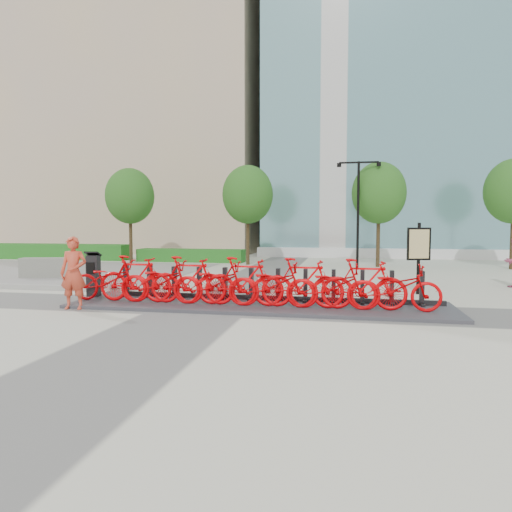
% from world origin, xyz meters
% --- Properties ---
extents(ground, '(120.00, 120.00, 0.00)m').
position_xyz_m(ground, '(0.00, 0.00, 0.00)').
color(ground, beige).
extents(tan_building, '(26.00, 16.00, 30.00)m').
position_xyz_m(tan_building, '(-16.00, 26.00, 15.00)').
color(tan_building, '#AE9A8B').
rests_on(tan_building, ground).
extents(glass_building, '(32.00, 16.00, 24.00)m').
position_xyz_m(glass_building, '(14.00, 26.00, 12.00)').
color(glass_building, teal).
rests_on(glass_building, ground).
extents(gravel_patch, '(14.00, 14.00, 0.00)m').
position_xyz_m(gravel_patch, '(-10.00, 7.00, 0.01)').
color(gravel_patch, slate).
rests_on(gravel_patch, ground).
extents(hedge_a, '(10.00, 1.40, 0.90)m').
position_xyz_m(hedge_a, '(-14.00, 13.50, 0.45)').
color(hedge_a, '#22651B').
rests_on(hedge_a, ground).
extents(hedge_b, '(6.00, 1.20, 0.70)m').
position_xyz_m(hedge_b, '(-5.00, 13.20, 0.35)').
color(hedge_b, '#22651B').
rests_on(hedge_b, ground).
extents(tree_0, '(2.60, 2.60, 5.10)m').
position_xyz_m(tree_0, '(-8.00, 12.00, 3.59)').
color(tree_0, brown).
rests_on(tree_0, ground).
extents(tree_1, '(2.60, 2.60, 5.10)m').
position_xyz_m(tree_1, '(-1.50, 12.00, 3.59)').
color(tree_1, brown).
rests_on(tree_1, ground).
extents(tree_2, '(2.60, 2.60, 5.10)m').
position_xyz_m(tree_2, '(5.00, 12.00, 3.59)').
color(tree_2, brown).
rests_on(tree_2, ground).
extents(streetlamp, '(2.00, 0.20, 5.00)m').
position_xyz_m(streetlamp, '(4.00, 11.00, 3.13)').
color(streetlamp, black).
rests_on(streetlamp, ground).
extents(dock_pad, '(9.60, 2.40, 0.08)m').
position_xyz_m(dock_pad, '(1.30, 0.30, 0.04)').
color(dock_pad, '#3B3B41').
rests_on(dock_pad, ground).
extents(dock_rail_posts, '(8.02, 0.50, 0.85)m').
position_xyz_m(dock_rail_posts, '(1.36, 0.77, 0.51)').
color(dock_rail_posts, black).
rests_on(dock_rail_posts, dock_pad).
extents(bike_0, '(2.06, 0.72, 1.08)m').
position_xyz_m(bike_0, '(-2.60, -0.05, 0.62)').
color(bike_0, '#DB0004').
rests_on(bike_0, dock_pad).
extents(bike_1, '(2.00, 0.56, 1.20)m').
position_xyz_m(bike_1, '(-1.88, -0.05, 0.68)').
color(bike_1, '#DB0004').
rests_on(bike_1, dock_pad).
extents(bike_2, '(2.06, 0.72, 1.08)m').
position_xyz_m(bike_2, '(-1.16, -0.05, 0.62)').
color(bike_2, '#DB0004').
rests_on(bike_2, dock_pad).
extents(bike_3, '(2.00, 0.56, 1.20)m').
position_xyz_m(bike_3, '(-0.44, -0.05, 0.68)').
color(bike_3, '#DB0004').
rests_on(bike_3, dock_pad).
extents(bike_4, '(2.06, 0.72, 1.08)m').
position_xyz_m(bike_4, '(0.28, -0.05, 0.62)').
color(bike_4, '#DB0004').
rests_on(bike_4, dock_pad).
extents(bike_5, '(2.00, 0.56, 1.20)m').
position_xyz_m(bike_5, '(1.00, -0.05, 0.68)').
color(bike_5, '#DB0004').
rests_on(bike_5, dock_pad).
extents(bike_6, '(2.06, 0.72, 1.08)m').
position_xyz_m(bike_6, '(1.72, -0.05, 0.62)').
color(bike_6, '#DB0004').
rests_on(bike_6, dock_pad).
extents(bike_7, '(2.00, 0.56, 1.20)m').
position_xyz_m(bike_7, '(2.44, -0.05, 0.68)').
color(bike_7, '#DB0004').
rests_on(bike_7, dock_pad).
extents(bike_8, '(2.06, 0.72, 1.08)m').
position_xyz_m(bike_8, '(3.16, -0.05, 0.62)').
color(bike_8, '#DB0004').
rests_on(bike_8, dock_pad).
extents(bike_9, '(2.00, 0.56, 1.20)m').
position_xyz_m(bike_9, '(3.88, -0.05, 0.68)').
color(bike_9, '#DB0004').
rests_on(bike_9, dock_pad).
extents(bike_10, '(2.06, 0.72, 1.08)m').
position_xyz_m(bike_10, '(4.60, -0.05, 0.62)').
color(bike_10, '#DB0004').
rests_on(bike_10, dock_pad).
extents(kiosk, '(0.42, 0.37, 1.26)m').
position_xyz_m(kiosk, '(-3.44, 0.57, 0.68)').
color(kiosk, black).
rests_on(kiosk, dock_pad).
extents(worker_red, '(0.71, 0.52, 1.79)m').
position_xyz_m(worker_red, '(-3.09, -0.89, 0.89)').
color(worker_red, '#CA422A').
rests_on(worker_red, ground).
extents(jersey_barrier, '(2.07, 1.00, 0.77)m').
position_xyz_m(jersey_barrier, '(-8.00, 4.91, 0.39)').
color(jersey_barrier, gray).
rests_on(jersey_barrier, ground).
extents(map_sign, '(0.70, 0.30, 2.13)m').
position_xyz_m(map_sign, '(5.58, 3.22, 1.41)').
color(map_sign, black).
rests_on(map_sign, ground).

